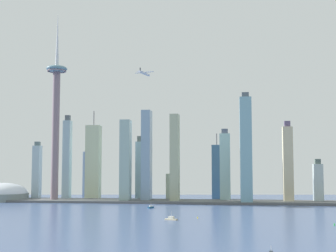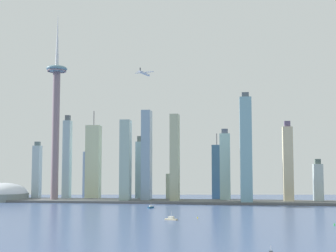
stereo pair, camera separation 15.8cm
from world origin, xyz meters
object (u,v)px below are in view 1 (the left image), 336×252
skyscraper_9 (175,158)px  skyscraper_11 (246,149)px  skyscraper_5 (125,161)px  skyscraper_2 (217,172)px  skyscraper_8 (37,172)px  skyscraper_6 (90,175)px  stadium_dome (3,194)px  channel_buoy_0 (334,224)px  skyscraper_1 (93,162)px  skyscraper_10 (318,183)px  skyscraper_0 (147,156)px  boat_0 (151,207)px  skyscraper_3 (140,170)px  channel_buoy_2 (198,217)px  skyscraper_4 (288,164)px  skyscraper_12 (225,167)px  observation_tower (56,108)px  airplane (145,73)px  skyscraper_13 (67,159)px  skyscraper_7 (172,187)px  boat_5 (171,219)px

skyscraper_9 → skyscraper_11: 121.99m
skyscraper_5 → skyscraper_11: bearing=-3.7°
skyscraper_2 → skyscraper_8: 333.31m
skyscraper_8 → skyscraper_6: bearing=36.5°
skyscraper_9 → stadium_dome: bearing=-179.9°
skyscraper_9 → channel_buoy_0: skyscraper_9 is taller
skyscraper_1 → skyscraper_10: 396.00m
skyscraper_1 → skyscraper_0: bearing=-18.2°
skyscraper_9 → boat_0: bearing=-101.5°
skyscraper_3 → skyscraper_8: (-185.99, -24.58, -4.19)m
stadium_dome → channel_buoy_2: size_ratio=33.08×
skyscraper_2 → skyscraper_6: skyscraper_2 is taller
stadium_dome → boat_0: 305.12m
skyscraper_4 → skyscraper_12: size_ratio=1.08×
skyscraper_8 → channel_buoy_0: (456.03, -306.09, -49.25)m
skyscraper_2 → stadium_dome: bearing=-165.6°
skyscraper_5 → skyscraper_8: 176.72m
observation_tower → skyscraper_6: bearing=69.1°
skyscraper_0 → skyscraper_1: skyscraper_1 is taller
skyscraper_8 → skyscraper_9: (256.37, -24.94, 24.25)m
observation_tower → skyscraper_2: 318.61m
skyscraper_5 → airplane: bearing=-35.0°
skyscraper_8 → skyscraper_9: 258.72m
skyscraper_4 → skyscraper_8: 446.05m
skyscraper_13 → channel_buoy_2: (253.07, -259.56, -72.39)m
skyscraper_0 → skyscraper_8: size_ratio=1.49×
observation_tower → skyscraper_6: (35.86, 94.14, -119.24)m
skyscraper_5 → skyscraper_11: skyscraper_11 is taller
skyscraper_9 → skyscraper_12: bearing=16.8°
stadium_dome → skyscraper_9: size_ratio=0.58×
skyscraper_7 → skyscraper_8: size_ratio=0.45×
skyscraper_9 → skyscraper_10: 242.87m
channel_buoy_2 → skyscraper_3: bearing=113.5°
observation_tower → skyscraper_8: (-46.62, 33.16, -112.90)m
skyscraper_2 → skyscraper_13: size_ratio=0.80×
skyscraper_3 → skyscraper_7: skyscraper_3 is taller
skyscraper_2 → skyscraper_8: skyscraper_2 is taller
observation_tower → skyscraper_0: bearing=4.8°
skyscraper_10 → channel_buoy_0: bearing=-97.5°
skyscraper_2 → channel_buoy_2: 336.54m
skyscraper_7 → boat_0: size_ratio=4.18×
skyscraper_8 → boat_5: size_ratio=6.84×
stadium_dome → boat_5: size_ratio=5.65×
skyscraper_2 → skyscraper_3: bearing=-161.4°
skyscraper_6 → skyscraper_10: skyscraper_6 is taller
stadium_dome → skyscraper_13: bearing=12.5°
skyscraper_6 → airplane: bearing=-43.5°
channel_buoy_2 → skyscraper_6: bearing=125.3°
skyscraper_5 → airplane: 152.55m
skyscraper_7 → skyscraper_8: (-245.81, -25.88, 26.76)m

